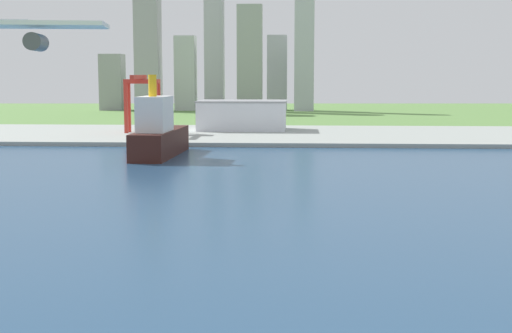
{
  "coord_description": "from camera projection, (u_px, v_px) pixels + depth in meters",
  "views": [
    {
      "loc": [
        7.23,
        22.05,
        40.22
      ],
      "look_at": [
        -1.66,
        180.07,
        20.08
      ],
      "focal_mm": 51.1,
      "sensor_mm": 36.0,
      "label": 1
    }
  ],
  "objects": [
    {
      "name": "water_bay",
      "position": [
        272.0,
        207.0,
        221.34
      ],
      "size": [
        840.0,
        360.0,
        0.15
      ],
      "primitive_type": "cube",
      "color": "navy",
      "rests_on": "ground"
    },
    {
      "name": "warehouse_main",
      "position": [
        242.0,
        115.0,
        494.53
      ],
      "size": [
        60.06,
        38.04,
        19.95
      ],
      "color": "silver",
      "rests_on": "industrial_pier"
    },
    {
      "name": "ground_plane",
      "position": [
        278.0,
        179.0,
        280.77
      ],
      "size": [
        2400.0,
        2400.0,
        0.0
      ],
      "primitive_type": "plane",
      "color": "#5A8542"
    },
    {
      "name": "industrial_pier",
      "position": [
        286.0,
        135.0,
        468.8
      ],
      "size": [
        840.0,
        140.0,
        2.5
      ],
      "primitive_type": "cube",
      "color": "#969D97",
      "rests_on": "ground"
    },
    {
      "name": "distant_skyline",
      "position": [
        204.0,
        56.0,
        798.72
      ],
      "size": [
        237.25,
        49.14,
        154.02
      ],
      "color": "gray",
      "rests_on": "ground"
    },
    {
      "name": "cargo_ship",
      "position": [
        159.0,
        134.0,
        355.07
      ],
      "size": [
        18.35,
        67.12,
        39.83
      ],
      "color": "#381914",
      "rests_on": "water_bay"
    },
    {
      "name": "port_crane_red",
      "position": [
        142.0,
        92.0,
        466.63
      ],
      "size": [
        22.07,
        38.39,
        37.12
      ],
      "color": "#B72D23",
      "rests_on": "industrial_pier"
    }
  ]
}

